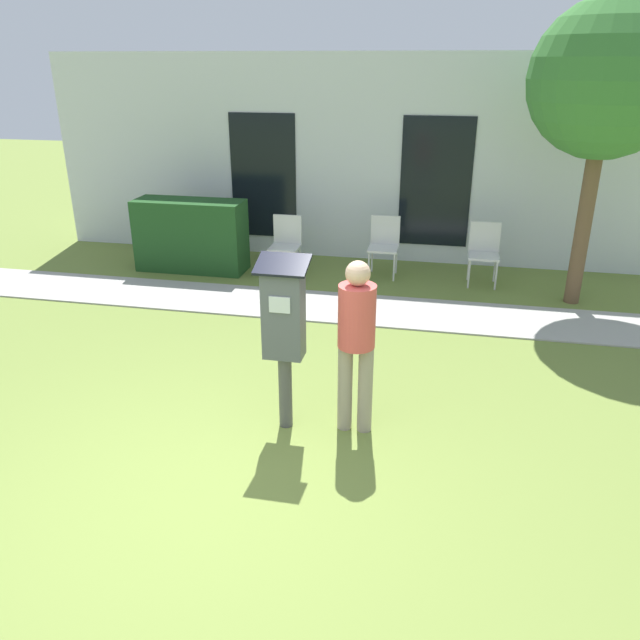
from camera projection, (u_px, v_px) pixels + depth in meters
name	position (u px, v px, depth m)	size (l,w,h in m)	color
ground_plane	(209.00, 494.00, 4.79)	(40.00, 40.00, 0.00)	olive
sidewalk	(317.00, 306.00, 8.41)	(12.00, 1.10, 0.02)	#A3A099
building_facade	(349.00, 159.00, 10.00)	(10.00, 0.26, 3.20)	silver
parking_meter	(284.00, 322.00, 5.30)	(0.44, 0.31, 1.59)	#4C4C4C
person_standing	(356.00, 334.00, 5.28)	(0.32, 0.32, 1.58)	gray
outdoor_chair_left	(286.00, 240.00, 9.51)	(0.44, 0.44, 0.90)	silver
outdoor_chair_middle	(384.00, 241.00, 9.47)	(0.44, 0.44, 0.90)	silver
outdoor_chair_right	(484.00, 248.00, 9.11)	(0.44, 0.44, 0.90)	silver
hedge_row	(191.00, 235.00, 9.70)	(1.70, 0.60, 1.10)	#1E471E
tree	(608.00, 81.00, 7.48)	(1.90, 1.90, 3.82)	brown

